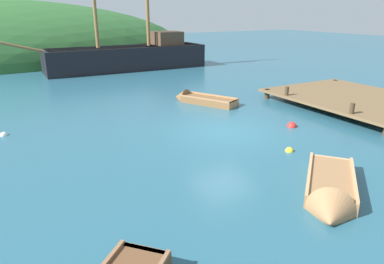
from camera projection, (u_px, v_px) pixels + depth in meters
name	position (u px, v px, depth m)	size (l,w,h in m)	color
ground_plane	(224.00, 131.00, 14.12)	(120.00, 120.00, 0.00)	#285B70
dock	(355.00, 98.00, 17.70)	(6.25, 7.77, 1.55)	brown
sailing_ship	(129.00, 60.00, 28.87)	(15.73, 3.25, 12.74)	black
rowboat_far	(330.00, 193.00, 9.07)	(3.46, 3.19, 1.17)	#9E7047
rowboat_portside	(200.00, 100.00, 18.52)	(2.60, 3.71, 1.00)	brown
buoy_yellow	(289.00, 151.00, 12.11)	(0.29, 0.29, 0.29)	yellow
buoy_red	(292.00, 127.00, 14.69)	(0.42, 0.42, 0.42)	red
buoy_white	(4.00, 135.00, 13.65)	(0.29, 0.29, 0.29)	white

